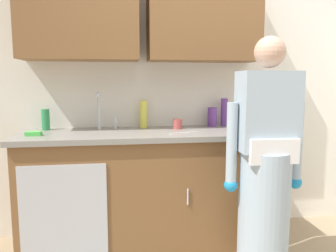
% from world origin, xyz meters
% --- Properties ---
extents(kitchen_wall_with_uppers, '(4.80, 0.44, 2.70)m').
position_xyz_m(kitchen_wall_with_uppers, '(-0.14, 0.99, 1.48)').
color(kitchen_wall_with_uppers, silver).
rests_on(kitchen_wall_with_uppers, ground).
extents(counter_cabinet, '(1.90, 0.62, 0.90)m').
position_xyz_m(counter_cabinet, '(-0.55, 0.70, 0.45)').
color(counter_cabinet, brown).
rests_on(counter_cabinet, ground).
extents(countertop, '(1.96, 0.66, 0.04)m').
position_xyz_m(countertop, '(-0.55, 0.70, 0.92)').
color(countertop, gray).
rests_on(countertop, counter_cabinet).
extents(sink, '(0.50, 0.36, 0.35)m').
position_xyz_m(sink, '(-0.88, 0.71, 0.93)').
color(sink, '#B7BABF').
rests_on(sink, counter_cabinet).
extents(person_at_sink, '(0.55, 0.34, 1.62)m').
position_xyz_m(person_at_sink, '(0.20, 0.12, 0.69)').
color(person_at_sink, white).
rests_on(person_at_sink, ground).
extents(bottle_dish_liquid, '(0.06, 0.06, 0.23)m').
position_xyz_m(bottle_dish_liquid, '(-0.55, 0.92, 1.06)').
color(bottle_dish_liquid, '#D8D14C').
rests_on(bottle_dish_liquid, countertop).
extents(bottle_water_tall, '(0.06, 0.06, 0.25)m').
position_xyz_m(bottle_water_tall, '(0.17, 0.93, 1.06)').
color(bottle_water_tall, '#66388C').
rests_on(bottle_water_tall, countertop).
extents(bottle_cleaner_spray, '(0.06, 0.06, 0.17)m').
position_xyz_m(bottle_cleaner_spray, '(-1.35, 0.90, 1.03)').
color(bottle_cleaner_spray, '#2D8C4C').
rests_on(bottle_cleaner_spray, countertop).
extents(bottle_water_short, '(0.08, 0.08, 0.17)m').
position_xyz_m(bottle_water_short, '(0.06, 0.92, 1.02)').
color(bottle_water_short, '#66388C').
rests_on(bottle_water_short, countertop).
extents(cup_by_sink, '(0.08, 0.08, 0.08)m').
position_xyz_m(cup_by_sink, '(-0.27, 0.80, 0.98)').
color(cup_by_sink, '#B24C47').
rests_on(cup_by_sink, countertop).
extents(knife_on_counter, '(0.24, 0.08, 0.01)m').
position_xyz_m(knife_on_counter, '(-0.26, 0.56, 0.94)').
color(knife_on_counter, silver).
rests_on(knife_on_counter, countertop).
extents(sponge, '(0.11, 0.07, 0.03)m').
position_xyz_m(sponge, '(-1.38, 0.61, 0.96)').
color(sponge, '#4CBF4C').
rests_on(sponge, countertop).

